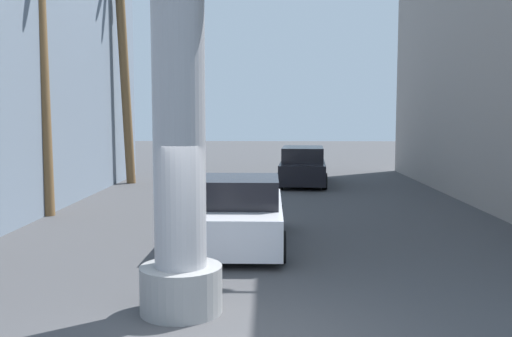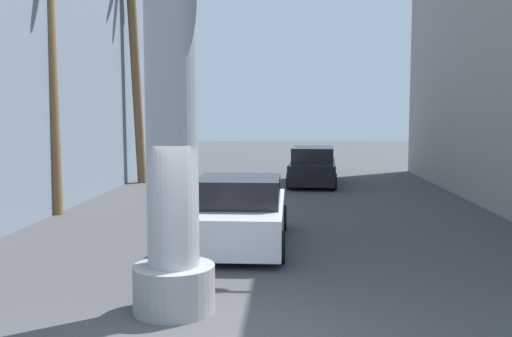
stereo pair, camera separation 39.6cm
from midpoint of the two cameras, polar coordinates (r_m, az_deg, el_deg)
The scene contains 6 objects.
ground_plane at distance 17.01m, azimuth -0.27°, elevation -4.47°, with size 88.40×88.40×0.00m, color #424244.
traffic_light_mast at distance 12.52m, azimuth -22.55°, elevation 11.73°, with size 5.18×0.32×6.27m.
car_lead at distance 12.86m, azimuth -2.66°, elevation -4.56°, with size 2.08×4.63×1.56m.
car_far at distance 23.91m, azimuth 4.22°, elevation 0.19°, with size 2.22×4.81×1.56m.
palm_tree_far_left at distance 24.68m, azimuth -13.44°, elevation 12.09°, with size 2.89×2.96×9.60m.
palm_tree_mid_left at distance 17.65m, azimuth -21.39°, elevation 11.54°, with size 2.85×2.80×7.94m.
Camera 1 is at (0.26, -6.75, 2.95)m, focal length 40.00 mm.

